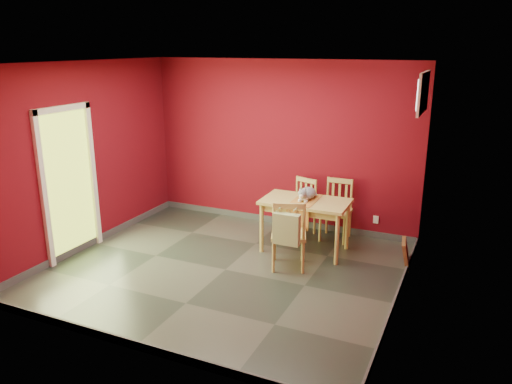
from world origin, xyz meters
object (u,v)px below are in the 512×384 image
at_px(chair_far_left, 301,206).
at_px(tote_bag, 287,229).
at_px(picture_frame, 406,254).
at_px(chair_far_right, 337,209).
at_px(chair_near, 289,234).
at_px(dining_table, 305,207).
at_px(cat, 307,191).

bearing_deg(chair_far_left, tote_bag, -77.59).
relative_size(tote_bag, picture_frame, 1.23).
relative_size(chair_far_left, chair_far_right, 0.96).
bearing_deg(tote_bag, picture_frame, 32.88).
xyz_separation_m(chair_far_right, chair_near, (-0.29, -1.33, 0.02)).
xyz_separation_m(dining_table, cat, (-0.00, 0.06, 0.21)).
bearing_deg(chair_near, tote_bag, -77.08).
bearing_deg(chair_far_left, cat, -63.07).
bearing_deg(dining_table, picture_frame, 0.52).
xyz_separation_m(chair_far_left, chair_far_right, (0.57, 0.05, 0.02)).
relative_size(chair_far_right, tote_bag, 1.93).
bearing_deg(tote_bag, chair_far_right, 81.27).
xyz_separation_m(dining_table, picture_frame, (1.44, 0.01, -0.48)).
xyz_separation_m(chair_far_left, chair_near, (0.28, -1.28, 0.04)).
xyz_separation_m(chair_far_right, tote_bag, (-0.24, -1.55, 0.17)).
relative_size(chair_far_left, cat, 1.92).
distance_m(chair_far_left, picture_frame, 1.84).
bearing_deg(chair_far_right, cat, -115.50).
relative_size(chair_far_right, chair_near, 0.96).
height_order(chair_far_right, tote_bag, chair_far_right).
xyz_separation_m(tote_bag, picture_frame, (1.39, 0.90, -0.46)).
height_order(chair_far_left, tote_bag, tote_bag).
xyz_separation_m(chair_far_right, cat, (-0.29, -0.60, 0.41)).
bearing_deg(tote_bag, dining_table, 93.16).
height_order(chair_far_left, chair_near, chair_near).
height_order(dining_table, cat, cat).
relative_size(chair_far_left, tote_bag, 1.85).
bearing_deg(dining_table, chair_far_left, 114.63).
relative_size(cat, picture_frame, 1.19).
relative_size(chair_far_right, picture_frame, 2.36).
bearing_deg(picture_frame, tote_bag, -147.12).
bearing_deg(chair_far_left, picture_frame, -19.22).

